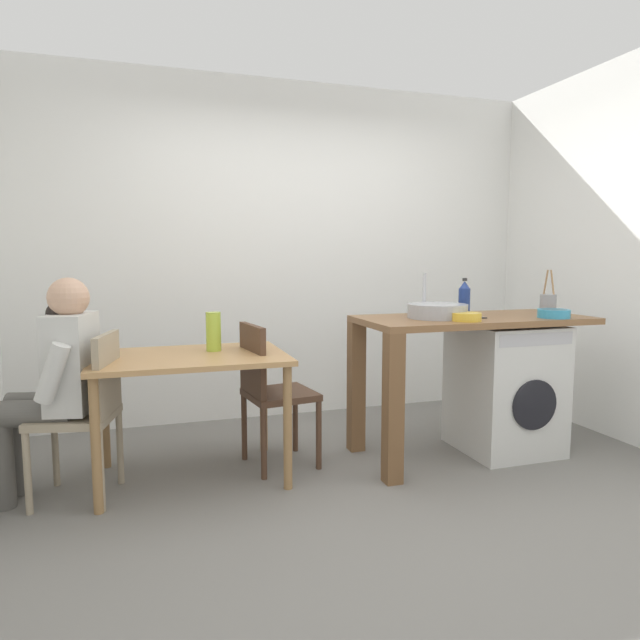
# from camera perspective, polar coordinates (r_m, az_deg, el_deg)

# --- Properties ---
(ground_plane) EXTENTS (5.46, 5.46, 0.00)m
(ground_plane) POSITION_cam_1_polar(r_m,az_deg,el_deg) (3.17, 4.63, -17.80)
(ground_plane) COLOR slate
(wall_back) EXTENTS (4.60, 0.10, 2.70)m
(wall_back) POSITION_cam_1_polar(r_m,az_deg,el_deg) (4.56, -3.64, 7.04)
(wall_back) COLOR white
(wall_back) RESTS_ON ground_plane
(dining_table) EXTENTS (1.10, 0.76, 0.74)m
(dining_table) POSITION_cam_1_polar(r_m,az_deg,el_deg) (3.31, -13.27, -5.18)
(dining_table) COLOR tan
(dining_table) RESTS_ON ground_plane
(chair_person_seat) EXTENTS (0.48, 0.48, 0.90)m
(chair_person_seat) POSITION_cam_1_polar(r_m,az_deg,el_deg) (3.24, -22.85, -8.25)
(chair_person_seat) COLOR gray
(chair_person_seat) RESTS_ON ground_plane
(chair_opposite) EXTENTS (0.46, 0.46, 0.90)m
(chair_opposite) POSITION_cam_1_polar(r_m,az_deg,el_deg) (3.45, -5.29, -6.89)
(chair_opposite) COLOR #4C3323
(chair_opposite) RESTS_ON ground_plane
(seated_person) EXTENTS (0.54, 0.54, 1.20)m
(seated_person) POSITION_cam_1_polar(r_m,az_deg,el_deg) (3.25, -25.68, -5.35)
(seated_person) COLOR #595651
(seated_person) RESTS_ON ground_plane
(kitchen_counter) EXTENTS (1.50, 0.68, 0.92)m
(kitchen_counter) POSITION_cam_1_polar(r_m,az_deg,el_deg) (3.64, 12.69, -2.25)
(kitchen_counter) COLOR brown
(kitchen_counter) RESTS_ON ground_plane
(washing_machine) EXTENTS (0.60, 0.61, 0.86)m
(washing_machine) POSITION_cam_1_polar(r_m,az_deg,el_deg) (3.95, 18.56, -6.63)
(washing_machine) COLOR silver
(washing_machine) RESTS_ON ground_plane
(sink_basin) EXTENTS (0.38, 0.38, 0.09)m
(sink_basin) POSITION_cam_1_polar(r_m,az_deg,el_deg) (3.59, 12.06, 0.92)
(sink_basin) COLOR #9EA0A5
(sink_basin) RESTS_ON kitchen_counter
(tap) EXTENTS (0.02, 0.02, 0.28)m
(tap) POSITION_cam_1_polar(r_m,az_deg,el_deg) (3.74, 10.72, 2.63)
(tap) COLOR #B2B2B7
(tap) RESTS_ON kitchen_counter
(bottle_tall_green) EXTENTS (0.08, 0.08, 0.25)m
(bottle_tall_green) POSITION_cam_1_polar(r_m,az_deg,el_deg) (3.81, 14.71, 2.19)
(bottle_tall_green) COLOR navy
(bottle_tall_green) RESTS_ON kitchen_counter
(bottle_squat_brown) EXTENTS (0.06, 0.06, 0.20)m
(bottle_squat_brown) POSITION_cam_1_polar(r_m,az_deg,el_deg) (4.01, 14.77, 2.05)
(bottle_squat_brown) COLOR navy
(bottle_squat_brown) RESTS_ON kitchen_counter
(mixing_bowl) EXTENTS (0.18, 0.18, 0.05)m
(mixing_bowl) POSITION_cam_1_polar(r_m,az_deg,el_deg) (3.46, 14.89, 0.37)
(mixing_bowl) COLOR gold
(mixing_bowl) RESTS_ON kitchen_counter
(utensil_crock) EXTENTS (0.11, 0.11, 0.30)m
(utensil_crock) POSITION_cam_1_polar(r_m,az_deg,el_deg) (4.14, 22.52, 1.63)
(utensil_crock) COLOR gray
(utensil_crock) RESTS_ON kitchen_counter
(colander) EXTENTS (0.20, 0.20, 0.06)m
(colander) POSITION_cam_1_polar(r_m,az_deg,el_deg) (3.82, 23.04, 0.67)
(colander) COLOR teal
(colander) RESTS_ON kitchen_counter
(vase) EXTENTS (0.09, 0.09, 0.24)m
(vase) POSITION_cam_1_polar(r_m,az_deg,el_deg) (3.39, -10.97, -1.18)
(vase) COLOR #A8C63D
(vase) RESTS_ON dining_table
(scissors) EXTENTS (0.15, 0.06, 0.01)m
(scissors) POSITION_cam_1_polar(r_m,az_deg,el_deg) (3.62, 15.75, 0.22)
(scissors) COLOR #B2B2B7
(scissors) RESTS_ON kitchen_counter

